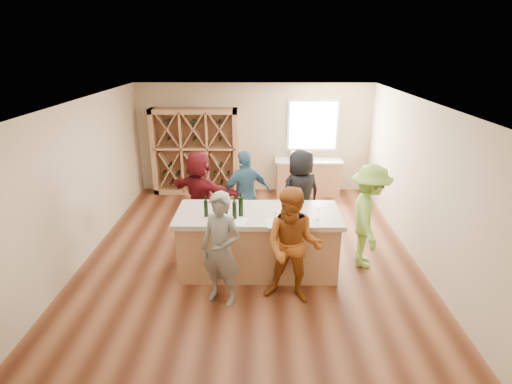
{
  "coord_description": "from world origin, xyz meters",
  "views": [
    {
      "loc": [
        0.2,
        -6.65,
        3.7
      ],
      "look_at": [
        0.1,
        0.2,
        1.15
      ],
      "focal_mm": 28.0,
      "sensor_mm": 36.0,
      "label": 1
    }
  ],
  "objects_px": {
    "tasting_counter_base": "(258,244)",
    "wine_bottle_b": "(218,208)",
    "person_server": "(368,217)",
    "wine_bottle_c": "(225,205)",
    "wine_bottle_a": "(206,209)",
    "person_far_right": "(300,194)",
    "person_near_right": "(293,247)",
    "sink": "(301,156)",
    "person_near_left": "(221,249)",
    "person_far_left": "(200,193)",
    "wine_rack": "(195,152)",
    "person_far_mid": "(246,194)",
    "wine_bottle_e": "(241,206)",
    "wine_bottle_d": "(234,210)"
  },
  "relations": [
    {
      "from": "wine_rack",
      "to": "wine_bottle_a",
      "type": "height_order",
      "value": "wine_rack"
    },
    {
      "from": "tasting_counter_base",
      "to": "wine_bottle_b",
      "type": "distance_m",
      "value": 1.0
    },
    {
      "from": "sink",
      "to": "wine_bottle_d",
      "type": "height_order",
      "value": "wine_bottle_d"
    },
    {
      "from": "person_far_mid",
      "to": "wine_rack",
      "type": "bearing_deg",
      "value": -83.95
    },
    {
      "from": "wine_bottle_e",
      "to": "wine_bottle_d",
      "type": "bearing_deg",
      "value": -126.66
    },
    {
      "from": "person_far_left",
      "to": "person_near_right",
      "type": "bearing_deg",
      "value": 156.16
    },
    {
      "from": "wine_rack",
      "to": "wine_bottle_d",
      "type": "height_order",
      "value": "wine_rack"
    },
    {
      "from": "wine_bottle_b",
      "to": "person_far_left",
      "type": "bearing_deg",
      "value": 108.57
    },
    {
      "from": "wine_bottle_c",
      "to": "person_near_right",
      "type": "bearing_deg",
      "value": -36.3
    },
    {
      "from": "sink",
      "to": "wine_bottle_e",
      "type": "xyz_separation_m",
      "value": [
        -1.33,
        -3.91,
        0.23
      ]
    },
    {
      "from": "wine_rack",
      "to": "sink",
      "type": "bearing_deg",
      "value": -1.49
    },
    {
      "from": "wine_bottle_d",
      "to": "person_far_right",
      "type": "height_order",
      "value": "person_far_right"
    },
    {
      "from": "wine_bottle_a",
      "to": "tasting_counter_base",
      "type": "bearing_deg",
      "value": 11.43
    },
    {
      "from": "wine_bottle_d",
      "to": "person_near_right",
      "type": "relative_size",
      "value": 0.16
    },
    {
      "from": "person_server",
      "to": "person_far_left",
      "type": "relative_size",
      "value": 1.04
    },
    {
      "from": "wine_bottle_a",
      "to": "wine_bottle_d",
      "type": "xyz_separation_m",
      "value": [
        0.46,
        -0.09,
        0.01
      ]
    },
    {
      "from": "wine_rack",
      "to": "wine_bottle_d",
      "type": "relative_size",
      "value": 7.58
    },
    {
      "from": "wine_rack",
      "to": "wine_bottle_a",
      "type": "bearing_deg",
      "value": -78.62
    },
    {
      "from": "person_far_right",
      "to": "person_far_left",
      "type": "distance_m",
      "value": 2.0
    },
    {
      "from": "person_far_right",
      "to": "wine_bottle_d",
      "type": "bearing_deg",
      "value": 27.34
    },
    {
      "from": "wine_rack",
      "to": "person_server",
      "type": "distance_m",
      "value": 5.08
    },
    {
      "from": "person_near_left",
      "to": "person_far_right",
      "type": "height_order",
      "value": "person_far_right"
    },
    {
      "from": "sink",
      "to": "person_server",
      "type": "xyz_separation_m",
      "value": [
        0.84,
        -3.56,
        -0.09
      ]
    },
    {
      "from": "wine_rack",
      "to": "person_far_right",
      "type": "relative_size",
      "value": 1.22
    },
    {
      "from": "wine_bottle_a",
      "to": "person_far_right",
      "type": "height_order",
      "value": "person_far_right"
    },
    {
      "from": "person_near_left",
      "to": "person_server",
      "type": "bearing_deg",
      "value": 49.61
    },
    {
      "from": "person_near_right",
      "to": "person_far_left",
      "type": "height_order",
      "value": "person_near_right"
    },
    {
      "from": "wine_bottle_c",
      "to": "person_server",
      "type": "bearing_deg",
      "value": 6.9
    },
    {
      "from": "person_far_left",
      "to": "wine_rack",
      "type": "bearing_deg",
      "value": -50.16
    },
    {
      "from": "sink",
      "to": "wine_bottle_a",
      "type": "xyz_separation_m",
      "value": [
        -1.89,
        -3.95,
        0.2
      ]
    },
    {
      "from": "tasting_counter_base",
      "to": "person_server",
      "type": "height_order",
      "value": "person_server"
    },
    {
      "from": "wine_rack",
      "to": "wine_bottle_e",
      "type": "xyz_separation_m",
      "value": [
        1.37,
        -3.98,
        0.14
      ]
    },
    {
      "from": "wine_bottle_b",
      "to": "wine_bottle_d",
      "type": "height_order",
      "value": "wine_bottle_b"
    },
    {
      "from": "tasting_counter_base",
      "to": "person_far_left",
      "type": "bearing_deg",
      "value": 130.24
    },
    {
      "from": "wine_bottle_e",
      "to": "person_far_left",
      "type": "relative_size",
      "value": 0.18
    },
    {
      "from": "wine_bottle_e",
      "to": "person_near_left",
      "type": "xyz_separation_m",
      "value": [
        -0.25,
        -0.77,
        -0.36
      ]
    },
    {
      "from": "person_near_right",
      "to": "person_near_left",
      "type": "bearing_deg",
      "value": -163.67
    },
    {
      "from": "person_near_left",
      "to": "wine_bottle_a",
      "type": "bearing_deg",
      "value": 137.42
    },
    {
      "from": "wine_bottle_e",
      "to": "wine_bottle_b",
      "type": "bearing_deg",
      "value": -169.51
    },
    {
      "from": "person_near_right",
      "to": "wine_bottle_a",
      "type": "bearing_deg",
      "value": 166.91
    },
    {
      "from": "wine_bottle_d",
      "to": "person_far_mid",
      "type": "relative_size",
      "value": 0.16
    },
    {
      "from": "person_far_mid",
      "to": "person_far_left",
      "type": "xyz_separation_m",
      "value": [
        -0.92,
        0.01,
        -0.0
      ]
    },
    {
      "from": "wine_bottle_e",
      "to": "person_far_left",
      "type": "xyz_separation_m",
      "value": [
        -0.9,
        1.53,
        -0.36
      ]
    },
    {
      "from": "wine_bottle_d",
      "to": "sink",
      "type": "bearing_deg",
      "value": 70.55
    },
    {
      "from": "wine_bottle_a",
      "to": "person_server",
      "type": "height_order",
      "value": "person_server"
    },
    {
      "from": "wine_bottle_e",
      "to": "person_far_left",
      "type": "height_order",
      "value": "person_far_left"
    },
    {
      "from": "person_near_right",
      "to": "person_far_left",
      "type": "distance_m",
      "value": 2.82
    },
    {
      "from": "wine_bottle_a",
      "to": "person_near_right",
      "type": "xyz_separation_m",
      "value": [
        1.36,
        -0.68,
        -0.31
      ]
    },
    {
      "from": "wine_bottle_b",
      "to": "wine_bottle_e",
      "type": "distance_m",
      "value": 0.37
    },
    {
      "from": "sink",
      "to": "wine_bottle_b",
      "type": "distance_m",
      "value": 4.33
    }
  ]
}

